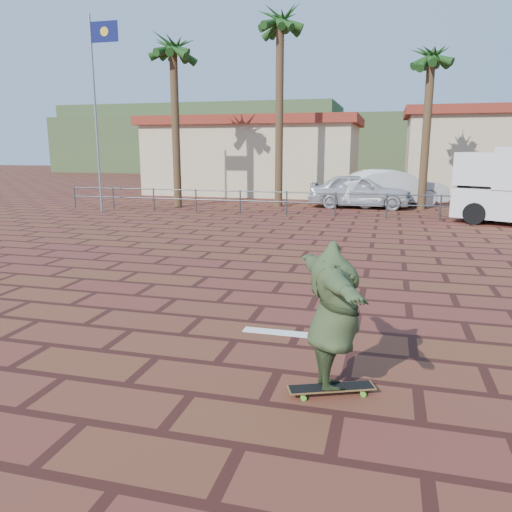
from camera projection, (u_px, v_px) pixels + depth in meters
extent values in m
plane|color=maroon|center=(263.00, 306.00, 8.84)|extent=(120.00, 120.00, 0.00)
cube|color=white|center=(288.00, 333.00, 7.53)|extent=(1.40, 0.22, 0.01)
cylinder|color=#47494F|center=(75.00, 197.00, 23.07)|extent=(0.06, 0.06, 1.00)
cylinder|color=#47494F|center=(113.00, 198.00, 22.57)|extent=(0.06, 0.06, 1.00)
cylinder|color=#47494F|center=(154.00, 199.00, 22.07)|extent=(0.06, 0.06, 1.00)
cylinder|color=#47494F|center=(196.00, 201.00, 21.56)|extent=(0.06, 0.06, 1.00)
cylinder|color=#47494F|center=(240.00, 202.00, 21.06)|extent=(0.06, 0.06, 1.00)
cylinder|color=#47494F|center=(287.00, 203.00, 20.56)|extent=(0.06, 0.06, 1.00)
cylinder|color=#47494F|center=(335.00, 205.00, 20.06)|extent=(0.06, 0.06, 1.00)
cylinder|color=#47494F|center=(387.00, 206.00, 19.56)|extent=(0.06, 0.06, 1.00)
cylinder|color=#47494F|center=(441.00, 208.00, 19.06)|extent=(0.06, 0.06, 1.00)
cylinder|color=#47494F|center=(497.00, 209.00, 18.56)|extent=(0.06, 0.06, 1.00)
cylinder|color=#47494F|center=(336.00, 193.00, 19.96)|extent=(24.00, 0.05, 0.05)
cylinder|color=#47494F|center=(335.00, 203.00, 20.05)|extent=(24.00, 0.05, 0.05)
cylinder|color=gray|center=(96.00, 117.00, 20.88)|extent=(0.10, 0.10, 8.00)
cube|color=#0E1449|center=(104.00, 32.00, 20.01)|extent=(1.20, 0.02, 0.80)
cylinder|color=brown|center=(176.00, 131.00, 22.72)|extent=(0.36, 0.36, 7.00)
sphere|color=#224E1A|center=(173.00, 48.00, 21.96)|extent=(2.40, 2.40, 2.40)
cylinder|color=brown|center=(279.00, 117.00, 22.88)|extent=(0.36, 0.36, 8.20)
sphere|color=#224E1A|center=(280.00, 20.00, 21.99)|extent=(2.40, 2.40, 2.40)
cylinder|color=brown|center=(426.00, 136.00, 21.90)|extent=(0.36, 0.36, 6.50)
sphere|color=#224E1A|center=(432.00, 56.00, 21.20)|extent=(2.40, 2.40, 2.40)
cube|color=beige|center=(255.00, 160.00, 30.69)|extent=(12.00, 7.00, 4.00)
cube|color=maroon|center=(255.00, 122.00, 30.21)|extent=(12.60, 7.60, 0.50)
cube|color=beige|center=(496.00, 156.00, 29.01)|extent=(10.00, 6.00, 4.50)
cube|color=maroon|center=(501.00, 112.00, 28.48)|extent=(10.60, 6.60, 0.50)
cube|color=#384C28|center=(372.00, 145.00, 55.41)|extent=(70.00, 18.00, 6.00)
cube|color=#384C28|center=(205.00, 138.00, 66.38)|extent=(35.00, 14.00, 8.00)
cube|color=olive|center=(331.00, 388.00, 5.65)|extent=(1.00, 0.58, 0.02)
cube|color=black|center=(331.00, 387.00, 5.65)|extent=(0.96, 0.55, 0.00)
cube|color=silver|center=(302.00, 392.00, 5.61)|extent=(0.11, 0.17, 0.03)
cube|color=silver|center=(360.00, 388.00, 5.70)|extent=(0.11, 0.17, 0.03)
cylinder|color=#5ED02C|center=(303.00, 398.00, 5.52)|extent=(0.07, 0.05, 0.06)
cylinder|color=#5ED02C|center=(300.00, 390.00, 5.71)|extent=(0.07, 0.05, 0.06)
cylinder|color=#5ED02C|center=(363.00, 394.00, 5.61)|extent=(0.07, 0.05, 0.06)
cylinder|color=#5ED02C|center=(357.00, 386.00, 5.80)|extent=(0.07, 0.05, 0.06)
imported|color=#354525|center=(334.00, 316.00, 5.47)|extent=(1.31, 2.13, 1.68)
cube|color=silver|center=(484.00, 168.00, 18.64)|extent=(2.34, 2.64, 1.19)
cube|color=black|center=(465.00, 180.00, 19.13)|extent=(0.74, 1.56, 0.64)
cylinder|color=black|center=(475.00, 214.00, 18.12)|extent=(0.84, 0.58, 0.79)
cylinder|color=black|center=(490.00, 208.00, 19.70)|extent=(0.84, 0.58, 0.79)
imported|color=#B4B7BB|center=(360.00, 191.00, 23.10)|extent=(4.65, 1.89, 1.58)
imported|color=silver|center=(391.00, 188.00, 23.70)|extent=(5.50, 3.90, 1.72)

